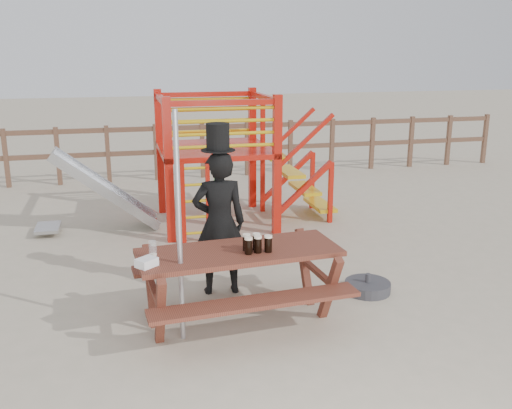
% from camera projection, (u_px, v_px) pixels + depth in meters
% --- Properties ---
extents(ground, '(60.00, 60.00, 0.00)m').
position_uv_depth(ground, '(256.00, 322.00, 5.89)').
color(ground, '#B5A68D').
rests_on(ground, ground).
extents(back_fence, '(15.09, 0.09, 1.20)m').
position_uv_depth(back_fence, '(179.00, 145.00, 12.26)').
color(back_fence, brown).
rests_on(back_fence, ground).
extents(playground_fort, '(4.71, 1.84, 2.10)m').
position_uv_depth(playground_fort, '(210.00, 158.00, 8.99)').
color(playground_fort, red).
rests_on(playground_fort, ground).
extents(picnic_table, '(2.12, 1.55, 0.78)m').
position_uv_depth(picnic_table, '(239.00, 277.00, 5.79)').
color(picnic_table, brown).
rests_on(picnic_table, ground).
extents(man_with_hat, '(0.62, 0.43, 1.96)m').
position_uv_depth(man_with_hat, '(219.00, 219.00, 6.42)').
color(man_with_hat, black).
rests_on(man_with_hat, ground).
extents(metal_pole, '(0.05, 0.05, 2.22)m').
position_uv_depth(metal_pole, '(179.00, 230.00, 5.28)').
color(metal_pole, '#B2B2B7').
rests_on(metal_pole, ground).
extents(parasol_base, '(0.53, 0.53, 0.22)m').
position_uv_depth(parasol_base, '(367.00, 287.00, 6.62)').
color(parasol_base, '#333338').
rests_on(parasol_base, ground).
extents(paper_bag, '(0.23, 0.22, 0.08)m').
position_uv_depth(paper_bag, '(147.00, 262.00, 5.27)').
color(paper_bag, white).
rests_on(paper_bag, picnic_table).
extents(stout_pints, '(0.28, 0.18, 0.17)m').
position_uv_depth(stout_pints, '(256.00, 243.00, 5.65)').
color(stout_pints, black).
rests_on(stout_pints, picnic_table).
extents(empty_glasses, '(0.08, 0.08, 0.15)m').
position_uv_depth(empty_glasses, '(153.00, 249.00, 5.54)').
color(empty_glasses, silver).
rests_on(empty_glasses, picnic_table).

